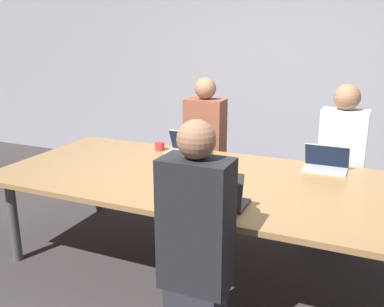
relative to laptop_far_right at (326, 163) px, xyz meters
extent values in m
plane|color=#383333|center=(-0.83, -0.57, -0.84)|extent=(24.00, 24.00, 0.00)
cube|color=#9999A3|center=(-0.83, 1.85, 0.56)|extent=(12.00, 0.06, 2.80)
cube|color=#9E7547|center=(-0.83, -0.57, -0.08)|extent=(3.38, 1.51, 0.04)
cylinder|color=#4C4C51|center=(-2.34, -1.15, -0.47)|extent=(0.08, 0.08, 0.73)
cylinder|color=#4C4C51|center=(-2.34, 0.01, -0.47)|extent=(0.08, 0.08, 0.73)
cube|color=#B7B7BC|center=(0.00, -0.03, -0.05)|extent=(0.35, 0.20, 0.02)
cube|color=#B7B7BC|center=(0.00, 0.04, 0.05)|extent=(0.36, 0.09, 0.19)
cube|color=#0F1933|center=(0.00, 0.03, 0.05)|extent=(0.35, 0.09, 0.19)
cube|color=#2D2D38|center=(0.09, 0.38, -0.61)|extent=(0.32, 0.24, 0.45)
cube|color=silver|center=(0.09, 0.38, 0.00)|extent=(0.40, 0.24, 0.77)
sphere|color=#9E7051|center=(0.09, 0.38, 0.50)|extent=(0.23, 0.23, 0.23)
cube|color=#333338|center=(-0.52, -1.03, -0.05)|extent=(0.31, 0.24, 0.02)
cube|color=#333338|center=(-0.52, -1.13, 0.07)|extent=(0.31, 0.07, 0.24)
cube|color=black|center=(-0.52, -1.12, 0.07)|extent=(0.31, 0.06, 0.23)
cube|color=#232328|center=(-0.52, -1.52, 0.00)|extent=(0.40, 0.24, 0.77)
sphere|color=#9E7051|center=(-0.52, -1.52, 0.49)|extent=(0.22, 0.22, 0.22)
cube|color=silver|center=(-1.27, -0.05, -0.05)|extent=(0.35, 0.20, 0.02)
cube|color=silver|center=(-1.27, 0.03, 0.06)|extent=(0.36, 0.09, 0.20)
cube|color=#0F1933|center=(-1.27, 0.02, 0.05)|extent=(0.35, 0.09, 0.19)
cube|color=#2D2D38|center=(-1.27, 0.47, -0.61)|extent=(0.32, 0.24, 0.45)
cube|color=brown|center=(-1.27, 0.47, 0.00)|extent=(0.40, 0.24, 0.77)
sphere|color=#9E7051|center=(-1.27, 0.47, 0.50)|extent=(0.22, 0.22, 0.22)
cylinder|color=red|center=(-1.55, -0.01, -0.02)|extent=(0.09, 0.09, 0.08)
cylinder|color=green|center=(-0.97, -0.18, 0.03)|extent=(0.07, 0.07, 0.18)
cylinder|color=green|center=(-0.97, -0.18, 0.14)|extent=(0.03, 0.03, 0.04)
cube|color=black|center=(-0.71, -0.83, -0.04)|extent=(0.11, 0.15, 0.05)
camera|label=1|loc=(0.35, -3.55, 1.05)|focal=40.00mm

